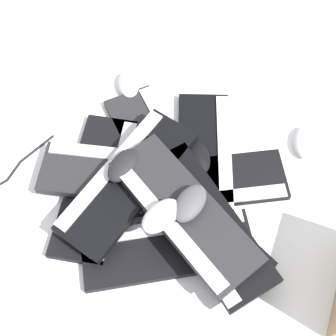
% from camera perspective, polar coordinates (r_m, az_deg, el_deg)
% --- Properties ---
extents(ground_plane, '(3.20, 3.20, 0.00)m').
position_cam_1_polar(ground_plane, '(1.29, -0.73, -3.45)').
color(ground_plane, white).
extents(keyboard_0, '(0.44, 0.39, 0.03)m').
position_cam_1_polar(keyboard_0, '(1.34, 4.61, 1.14)').
color(keyboard_0, black).
rests_on(keyboard_0, ground).
extents(keyboard_1, '(0.32, 0.46, 0.03)m').
position_cam_1_polar(keyboard_1, '(1.34, -1.40, 2.12)').
color(keyboard_1, '#232326').
rests_on(keyboard_1, ground).
extents(keyboard_2, '(0.46, 0.35, 0.03)m').
position_cam_1_polar(keyboard_2, '(1.31, -8.69, -2.11)').
color(keyboard_2, black).
rests_on(keyboard_2, ground).
extents(keyboard_3, '(0.43, 0.40, 0.03)m').
position_cam_1_polar(keyboard_3, '(1.22, -0.01, -9.77)').
color(keyboard_3, black).
rests_on(keyboard_3, ground).
extents(keyboard_4, '(0.43, 0.41, 0.03)m').
position_cam_1_polar(keyboard_4, '(1.30, 4.72, -1.89)').
color(keyboard_4, black).
rests_on(keyboard_4, ground).
extents(keyboard_5, '(0.37, 0.45, 0.03)m').
position_cam_1_polar(keyboard_5, '(1.28, -5.71, -0.77)').
color(keyboard_5, '#232326').
rests_on(keyboard_5, keyboard_2).
extents(keyboard_6, '(0.20, 0.45, 0.03)m').
position_cam_1_polar(keyboard_6, '(1.22, 3.02, -6.77)').
color(keyboard_6, black).
rests_on(keyboard_6, keyboard_3).
extents(keyboard_7, '(0.45, 0.19, 0.03)m').
position_cam_1_polar(keyboard_7, '(1.24, -4.92, -1.47)').
color(keyboard_7, black).
rests_on(keyboard_7, keyboard_5).
extents(keyboard_8, '(0.28, 0.46, 0.03)m').
position_cam_1_polar(keyboard_8, '(1.19, 4.47, -6.61)').
color(keyboard_8, black).
rests_on(keyboard_8, keyboard_6).
extents(keyboard_9, '(0.23, 0.46, 0.03)m').
position_cam_1_polar(keyboard_9, '(1.16, 1.87, -5.31)').
color(keyboard_9, '#232326').
rests_on(keyboard_9, keyboard_8).
extents(mouse_0, '(0.12, 0.08, 0.04)m').
position_cam_1_polar(mouse_0, '(1.13, 2.69, -4.31)').
color(mouse_0, '#4C4C51').
rests_on(mouse_0, keyboard_9).
extents(mouse_1, '(0.12, 0.08, 0.04)m').
position_cam_1_polar(mouse_1, '(1.22, -5.42, 0.33)').
color(mouse_1, black).
rests_on(mouse_1, keyboard_7).
extents(mouse_2, '(0.12, 0.13, 0.04)m').
position_cam_1_polar(mouse_2, '(1.24, 4.07, -3.11)').
color(mouse_2, '#4C4C51').
rests_on(mouse_2, keyboard_4).
extents(mouse_3, '(0.13, 0.11, 0.04)m').
position_cam_1_polar(mouse_3, '(1.41, 16.40, 3.08)').
color(mouse_3, silver).
rests_on(mouse_3, ground).
extents(mouse_4, '(0.12, 0.13, 0.04)m').
position_cam_1_polar(mouse_4, '(1.29, 3.63, 1.32)').
color(mouse_4, black).
rests_on(mouse_4, keyboard_0).
extents(mouse_5, '(0.12, 0.13, 0.04)m').
position_cam_1_polar(mouse_5, '(1.48, -4.85, 10.08)').
color(mouse_5, '#B7B7BC').
rests_on(mouse_5, ground).
extents(mouse_6, '(0.09, 0.12, 0.04)m').
position_cam_1_polar(mouse_6, '(1.33, 0.43, 4.17)').
color(mouse_6, '#4C4C51').
rests_on(mouse_6, keyboard_1).
extents(mouse_7, '(0.12, 0.08, 0.04)m').
position_cam_1_polar(mouse_7, '(1.12, -0.87, -5.86)').
color(mouse_7, '#B7B7BC').
rests_on(mouse_7, keyboard_9).
extents(cable_1, '(0.41, 0.35, 0.01)m').
position_cam_1_polar(cable_1, '(1.32, -4.10, -1.07)').
color(cable_1, black).
rests_on(cable_1, ground).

